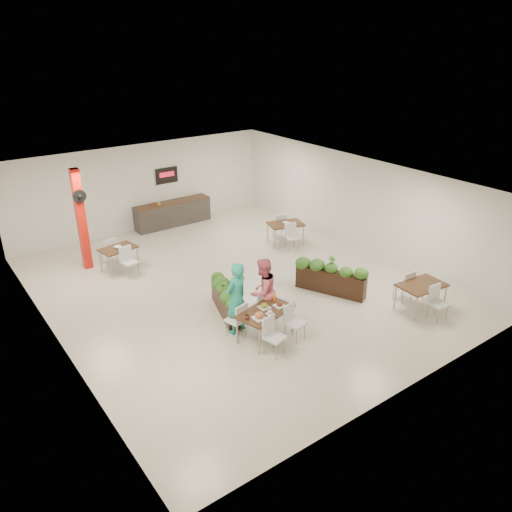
{
  "coord_description": "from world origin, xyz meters",
  "views": [
    {
      "loc": [
        -7.13,
        -10.96,
        6.82
      ],
      "look_at": [
        0.39,
        -0.63,
        1.1
      ],
      "focal_mm": 35.0,
      "sensor_mm": 36.0,
      "label": 1
    }
  ],
  "objects": [
    {
      "name": "side_table_a",
      "position": [
        -2.24,
        3.02,
        0.62
      ],
      "size": [
        1.19,
        1.67,
        0.92
      ],
      "rotation": [
        0.0,
        0.0,
        0.18
      ],
      "color": "black",
      "rests_on": "ground"
    },
    {
      "name": "planter_left",
      "position": [
        -1.02,
        -1.19,
        0.51
      ],
      "size": [
        0.88,
        1.87,
        1.01
      ],
      "rotation": [
        0.0,
        0.0,
        1.26
      ],
      "color": "black",
      "rests_on": "ground"
    },
    {
      "name": "service_counter",
      "position": [
        1.0,
        5.65,
        0.49
      ],
      "size": [
        3.0,
        0.64,
        2.2
      ],
      "color": "#282524",
      "rests_on": "ground"
    },
    {
      "name": "diner_woman",
      "position": [
        -0.46,
        -2.08,
        0.88
      ],
      "size": [
        0.99,
        0.85,
        1.76
      ],
      "primitive_type": "imported",
      "rotation": [
        0.0,
        0.0,
        3.38
      ],
      "color": "#F46C83",
      "rests_on": "ground"
    },
    {
      "name": "ground",
      "position": [
        0.0,
        0.0,
        0.0
      ],
      "size": [
        12.0,
        12.0,
        0.0
      ],
      "primitive_type": "plane",
      "color": "beige",
      "rests_on": "ground"
    },
    {
      "name": "room_shell",
      "position": [
        0.0,
        0.0,
        2.01
      ],
      "size": [
        10.1,
        12.1,
        3.22
      ],
      "color": "white",
      "rests_on": "ground"
    },
    {
      "name": "planter_right",
      "position": [
        2.05,
        -1.97,
        0.52
      ],
      "size": [
        1.17,
        1.99,
        1.12
      ],
      "rotation": [
        0.0,
        0.0,
        2.01
      ],
      "color": "black",
      "rests_on": "ground"
    },
    {
      "name": "main_table",
      "position": [
        -0.87,
        -2.74,
        0.64
      ],
      "size": [
        1.57,
        1.87,
        0.92
      ],
      "rotation": [
        0.0,
        0.0,
        0.24
      ],
      "color": "black",
      "rests_on": "ground"
    },
    {
      "name": "side_table_c",
      "position": [
        3.32,
        -4.07,
        0.63
      ],
      "size": [
        1.3,
        1.65,
        0.92
      ],
      "rotation": [
        0.0,
        0.0,
        -0.08
      ],
      "color": "black",
      "rests_on": "ground"
    },
    {
      "name": "side_table_b",
      "position": [
        3.33,
        1.65,
        0.63
      ],
      "size": [
        1.37,
        1.67,
        0.92
      ],
      "rotation": [
        0.0,
        0.0,
        -0.28
      ],
      "color": "black",
      "rests_on": "ground"
    },
    {
      "name": "diner_man",
      "position": [
        -1.26,
        -2.08,
        0.93
      ],
      "size": [
        0.77,
        0.6,
        1.87
      ],
      "primitive_type": "imported",
      "rotation": [
        0.0,
        0.0,
        3.38
      ],
      "color": "teal",
      "rests_on": "ground"
    },
    {
      "name": "red_column",
      "position": [
        -3.0,
        3.79,
        1.64
      ],
      "size": [
        0.4,
        0.41,
        3.2
      ],
      "color": "red",
      "rests_on": "ground"
    }
  ]
}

